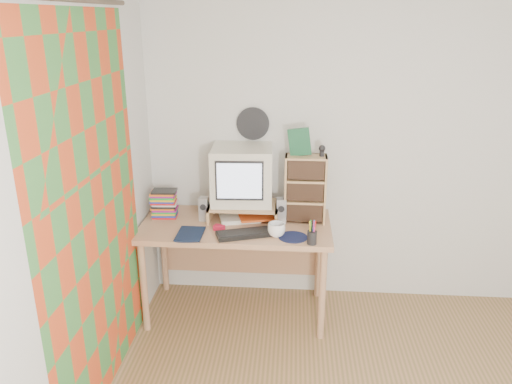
% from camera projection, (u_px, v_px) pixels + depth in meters
% --- Properties ---
extents(back_wall, '(3.50, 0.00, 3.50)m').
position_uv_depth(back_wall, '(375.00, 148.00, 3.80)').
color(back_wall, silver).
rests_on(back_wall, floor).
extents(left_wall, '(0.00, 3.50, 3.50)m').
position_uv_depth(left_wall, '(44.00, 237.00, 2.28)').
color(left_wall, silver).
rests_on(left_wall, floor).
extents(curtain, '(0.00, 2.20, 2.20)m').
position_uv_depth(curtain, '(94.00, 217.00, 2.76)').
color(curtain, '#C5411B').
rests_on(curtain, left_wall).
extents(wall_disc, '(0.25, 0.02, 0.25)m').
position_uv_depth(wall_disc, '(253.00, 124.00, 3.79)').
color(wall_disc, black).
rests_on(wall_disc, back_wall).
extents(desk, '(1.40, 0.70, 0.75)m').
position_uv_depth(desk, '(237.00, 237.00, 3.80)').
color(desk, tan).
rests_on(desk, floor).
extents(monitor_riser, '(0.52, 0.30, 0.12)m').
position_uv_depth(monitor_riser, '(244.00, 207.00, 3.75)').
color(monitor_riser, tan).
rests_on(monitor_riser, desk).
extents(crt_monitor, '(0.46, 0.46, 0.42)m').
position_uv_depth(crt_monitor, '(242.00, 175.00, 3.72)').
color(crt_monitor, beige).
rests_on(crt_monitor, monitor_riser).
extents(speaker_left, '(0.07, 0.07, 0.18)m').
position_uv_depth(speaker_left, '(204.00, 209.00, 3.73)').
color(speaker_left, '#A4A4A9').
rests_on(speaker_left, desk).
extents(speaker_right, '(0.08, 0.08, 0.19)m').
position_uv_depth(speaker_right, '(281.00, 211.00, 3.68)').
color(speaker_right, '#A4A4A9').
rests_on(speaker_right, desk).
extents(keyboard, '(0.45, 0.27, 0.03)m').
position_uv_depth(keyboard, '(247.00, 234.00, 3.49)').
color(keyboard, black).
rests_on(keyboard, desk).
extents(dvd_stack, '(0.19, 0.14, 0.26)m').
position_uv_depth(dvd_stack, '(164.00, 201.00, 3.78)').
color(dvd_stack, brown).
rests_on(dvd_stack, desk).
extents(cd_rack, '(0.30, 0.16, 0.50)m').
position_uv_depth(cd_rack, '(305.00, 189.00, 3.67)').
color(cd_rack, tan).
rests_on(cd_rack, desk).
extents(mug, '(0.14, 0.14, 0.10)m').
position_uv_depth(mug, '(276.00, 230.00, 3.47)').
color(mug, white).
rests_on(mug, desk).
extents(diary, '(0.22, 0.17, 0.04)m').
position_uv_depth(diary, '(177.00, 232.00, 3.49)').
color(diary, black).
rests_on(diary, desk).
extents(mousepad, '(0.25, 0.25, 0.00)m').
position_uv_depth(mousepad, '(293.00, 237.00, 3.47)').
color(mousepad, black).
rests_on(mousepad, desk).
extents(pen_cup, '(0.08, 0.08, 0.13)m').
position_uv_depth(pen_cup, '(312.00, 235.00, 3.35)').
color(pen_cup, black).
rests_on(pen_cup, desk).
extents(papers, '(0.33, 0.28, 0.04)m').
position_uv_depth(papers, '(246.00, 217.00, 3.77)').
color(papers, silver).
rests_on(papers, desk).
extents(red_box, '(0.09, 0.07, 0.04)m').
position_uv_depth(red_box, '(219.00, 228.00, 3.57)').
color(red_box, '#B91330').
rests_on(red_box, desk).
extents(game_box, '(0.15, 0.04, 0.20)m').
position_uv_depth(game_box, '(300.00, 142.00, 3.57)').
color(game_box, '#164F2E').
rests_on(game_box, cd_rack).
extents(webcam, '(0.05, 0.05, 0.08)m').
position_uv_depth(webcam, '(322.00, 151.00, 3.56)').
color(webcam, black).
rests_on(webcam, cd_rack).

